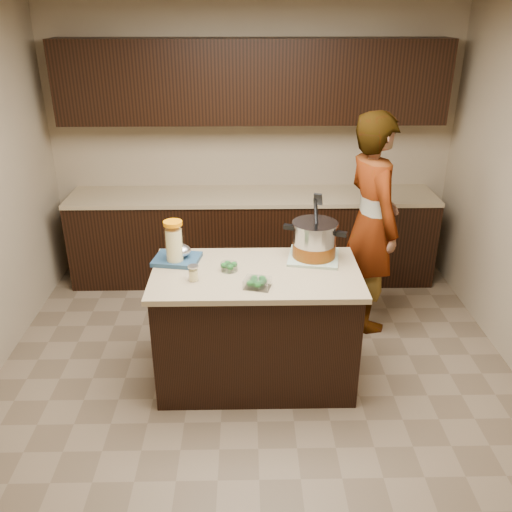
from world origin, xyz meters
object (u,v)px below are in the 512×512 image
(lemonade_pitcher, at_px, (174,245))
(person, at_px, (371,224))
(island, at_px, (256,326))
(stock_pot, at_px, (314,242))

(lemonade_pitcher, bearing_deg, person, 23.44)
(island, xyz_separation_m, person, (0.98, 0.81, 0.48))
(person, bearing_deg, island, 115.44)
(stock_pot, xyz_separation_m, person, (0.55, 0.59, -0.10))
(island, bearing_deg, person, 39.50)
(stock_pot, xyz_separation_m, lemonade_pitcher, (-1.00, -0.08, 0.02))
(island, xyz_separation_m, lemonade_pitcher, (-0.58, 0.13, 0.60))
(person, bearing_deg, stock_pot, 123.02)
(stock_pot, bearing_deg, person, 68.44)
(island, relative_size, person, 0.78)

